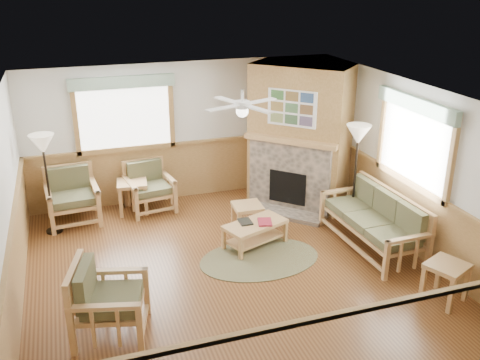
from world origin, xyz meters
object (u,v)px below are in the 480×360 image
object	(u,v)px
footstool	(247,216)
floor_lamp_left	(48,184)
armchair_back_left	(72,197)
sofa	(372,221)
armchair_back_right	(150,187)
coffee_table	(255,234)
end_table_chairs	(133,197)
end_table_sofa	(445,282)
floor_lamp_right	(355,176)
armchair_left	(110,300)

from	to	relation	value
footstool	floor_lamp_left	distance (m)	3.46
armchair_back_left	footstool	distance (m)	3.16
sofa	footstool	distance (m)	2.16
armchair_back_right	coffee_table	bearing A→B (deg)	-63.13
coffee_table	footstool	distance (m)	0.70
sofa	end_table_chairs	distance (m)	4.39
armchair_back_right	end_table_sofa	bearing A→B (deg)	-60.60
armchair_back_left	floor_lamp_left	bearing A→B (deg)	-145.19
footstool	floor_lamp_right	xyz separation A→B (m)	(1.82, -0.47, 0.71)
footstool	floor_lamp_left	bearing A→B (deg)	164.68
sofa	floor_lamp_left	size ratio (longest dim) A/B	1.13
armchair_back_left	floor_lamp_left	xyz separation A→B (m)	(-0.36, -0.30, 0.40)
coffee_table	end_table_sofa	bearing A→B (deg)	-70.64
coffee_table	floor_lamp_right	bearing A→B (deg)	-13.90
armchair_back_left	end_table_chairs	world-z (taller)	armchair_back_left
footstool	armchair_back_right	bearing A→B (deg)	139.41
armchair_back_right	footstool	size ratio (longest dim) A/B	1.84
armchair_left	footstool	bearing A→B (deg)	-34.13
armchair_back_left	end_table_sofa	xyz separation A→B (m)	(4.74, -4.20, -0.20)
armchair_left	floor_lamp_left	bearing A→B (deg)	26.73
end_table_chairs	end_table_sofa	distance (m)	5.64
armchair_back_left	floor_lamp_left	distance (m)	0.62
armchair_left	footstool	world-z (taller)	armchair_left
sofa	floor_lamp_right	xyz separation A→B (m)	(0.13, 0.84, 0.46)
armchair_back_right	coffee_table	world-z (taller)	armchair_back_right
armchair_back_left	end_table_sofa	size ratio (longest dim) A/B	1.71
floor_lamp_right	armchair_back_right	bearing A→B (deg)	152.16
armchair_left	footstool	distance (m)	3.46
end_table_sofa	floor_lamp_right	xyz separation A→B (m)	(0.00, 2.54, 0.64)
floor_lamp_right	end_table_chairs	bearing A→B (deg)	154.29
end_table_sofa	floor_lamp_right	size ratio (longest dim) A/B	0.31
armchair_back_left	footstool	xyz separation A→B (m)	(2.91, -1.19, -0.28)
armchair_left	end_table_sofa	distance (m)	4.48
coffee_table	floor_lamp_left	xyz separation A→B (m)	(-3.17, 1.59, 0.68)
armchair_back_right	end_table_chairs	xyz separation A→B (m)	(-0.32, 0.00, -0.15)
armchair_left	floor_lamp_left	world-z (taller)	floor_lamp_left
sofa	floor_lamp_right	size ratio (longest dim) A/B	1.09
sofa	armchair_back_right	world-z (taller)	sofa
end_table_chairs	floor_lamp_left	distance (m)	1.61
armchair_back_right	footstool	bearing A→B (deg)	-48.97
coffee_table	end_table_sofa	world-z (taller)	end_table_sofa
coffee_table	floor_lamp_left	bearing A→B (deg)	132.92
sofa	footstool	size ratio (longest dim) A/B	4.07
armchair_back_left	floor_lamp_right	size ratio (longest dim) A/B	0.53
armchair_left	floor_lamp_right	distance (m)	4.79
armchair_back_left	floor_lamp_right	bearing A→B (deg)	-23.55
armchair_back_left	armchair_left	size ratio (longest dim) A/B	1.01
armchair_back_left	footstool	world-z (taller)	armchair_back_left
end_table_chairs	end_table_sofa	xyz separation A→B (m)	(3.66, -4.30, -0.02)
armchair_back_right	coffee_table	xyz separation A→B (m)	(1.40, -1.98, -0.25)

